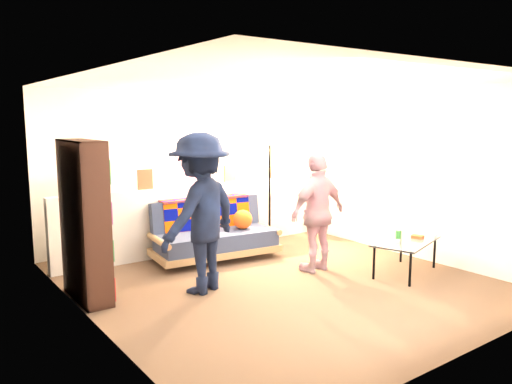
% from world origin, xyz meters
% --- Properties ---
extents(ground, '(5.00, 5.00, 0.00)m').
position_xyz_m(ground, '(0.00, 0.00, 0.00)').
color(ground, brown).
rests_on(ground, ground).
extents(room_shell, '(4.60, 5.05, 2.45)m').
position_xyz_m(room_shell, '(0.00, 0.47, 1.67)').
color(room_shell, silver).
rests_on(room_shell, ground).
extents(half_wall_ledge, '(4.45, 0.15, 1.00)m').
position_xyz_m(half_wall_ledge, '(0.00, 1.80, 0.50)').
color(half_wall_ledge, silver).
rests_on(half_wall_ledge, ground).
extents(ledge_decor, '(2.97, 0.02, 0.45)m').
position_xyz_m(ledge_decor, '(-0.23, 1.78, 1.18)').
color(ledge_decor, brown).
rests_on(ledge_decor, half_wall_ledge).
extents(futon_sofa, '(1.82, 1.02, 0.75)m').
position_xyz_m(futon_sofa, '(-0.10, 1.26, 0.35)').
color(futon_sofa, '#A27C4F').
rests_on(futon_sofa, ground).
extents(bookshelf, '(0.29, 0.88, 1.75)m').
position_xyz_m(bookshelf, '(-2.08, 0.71, 0.82)').
color(bookshelf, black).
rests_on(bookshelf, ground).
extents(coffee_table, '(1.16, 0.85, 0.54)m').
position_xyz_m(coffee_table, '(1.52, -0.78, 0.41)').
color(coffee_table, black).
rests_on(coffee_table, ground).
extents(floor_lamp, '(0.38, 0.31, 1.65)m').
position_xyz_m(floor_lamp, '(1.00, 1.43, 1.17)').
color(floor_lamp, black).
rests_on(floor_lamp, ground).
extents(person_left, '(1.35, 1.07, 1.82)m').
position_xyz_m(person_left, '(-0.93, 0.19, 0.91)').
color(person_left, black).
rests_on(person_left, ground).
extents(person_right, '(0.93, 0.44, 1.54)m').
position_xyz_m(person_right, '(0.68, -0.03, 0.77)').
color(person_right, pink).
rests_on(person_right, ground).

